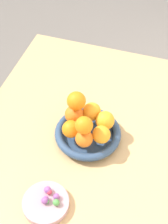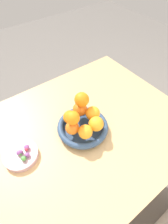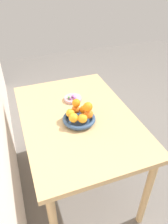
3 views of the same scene
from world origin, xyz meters
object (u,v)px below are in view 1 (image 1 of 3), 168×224
(orange_5, at_px, (84,138))
(candy_ball_4, at_px, (55,202))
(candy_ball_3, at_px, (46,201))
(candy_ball_6, at_px, (56,197))
(orange_0, at_px, (101,135))
(fruit_bowl, at_px, (88,134))
(orange_7, at_px, (84,125))
(candy_ball_5, at_px, (48,190))
(orange_3, at_px, (74,114))
(dining_table, at_px, (79,167))
(orange_6, at_px, (76,101))
(orange_4, at_px, (71,129))
(candy_ball_0, at_px, (49,192))
(candy_dish, at_px, (46,203))
(candy_ball_1, at_px, (45,200))
(orange_2, at_px, (92,112))
(orange_1, at_px, (105,121))
(candy_ball_2, at_px, (46,199))

(orange_5, xyz_separation_m, candy_ball_4, (0.21, -0.02, -0.04))
(candy_ball_3, bearing_deg, candy_ball_6, 133.38)
(orange_0, bearing_deg, orange_5, -57.35)
(fruit_bowl, relative_size, orange_7, 3.96)
(candy_ball_4, distance_m, candy_ball_5, 0.05)
(orange_7, bearing_deg, orange_3, -142.25)
(dining_table, relative_size, orange_6, 17.94)
(orange_4, bearing_deg, orange_3, -171.11)
(candy_ball_0, distance_m, candy_ball_5, 0.01)
(candy_dish, height_order, candy_ball_1, candy_ball_1)
(orange_2, bearing_deg, candy_ball_4, -1.50)
(orange_1, bearing_deg, candy_ball_5, -19.42)
(orange_3, distance_m, orange_6, 0.06)
(orange_1, bearing_deg, orange_7, -29.72)
(fruit_bowl, bearing_deg, orange_7, 1.82)
(orange_5, distance_m, candy_ball_0, 0.20)
(orange_3, xyz_separation_m, candy_ball_0, (0.27, 0.01, -0.04))
(orange_6, height_order, candy_ball_1, orange_6)
(candy_ball_5, xyz_separation_m, candy_ball_6, (0.01, 0.03, -0.00))
(candy_ball_6, bearing_deg, candy_dish, -53.61)
(orange_6, bearing_deg, candy_ball_5, 0.31)
(candy_ball_5, bearing_deg, dining_table, 167.82)
(dining_table, height_order, orange_7, orange_7)
(orange_4, relative_size, candy_ball_3, 3.71)
(candy_ball_4, bearing_deg, orange_5, 175.32)
(orange_1, height_order, orange_3, same)
(orange_5, height_order, candy_ball_4, orange_5)
(fruit_bowl, relative_size, candy_ball_6, 11.75)
(fruit_bowl, distance_m, orange_4, 0.07)
(dining_table, xyz_separation_m, orange_2, (-0.12, 0.01, 0.16))
(orange_4, relative_size, orange_5, 1.03)
(orange_5, bearing_deg, orange_6, -148.22)
(orange_4, distance_m, candy_ball_5, 0.21)
(orange_6, bearing_deg, dining_table, 22.34)
(orange_5, distance_m, candy_ball_3, 0.22)
(candy_ball_2, relative_size, candy_ball_5, 0.85)
(orange_4, xyz_separation_m, candy_ball_4, (0.23, 0.03, -0.04))
(fruit_bowl, relative_size, candy_ball_4, 11.17)
(dining_table, xyz_separation_m, orange_5, (-0.01, 0.01, 0.16))
(orange_5, bearing_deg, orange_2, -175.43)
(dining_table, relative_size, orange_2, 17.68)
(orange_0, distance_m, orange_7, 0.08)
(orange_2, relative_size, candy_ball_4, 3.16)
(candy_dish, xyz_separation_m, orange_2, (-0.33, 0.04, 0.06))
(orange_7, bearing_deg, candy_ball_5, -14.58)
(candy_ball_2, distance_m, candy_ball_3, 0.01)
(orange_1, distance_m, orange_4, 0.11)
(candy_ball_1, bearing_deg, orange_4, -178.98)
(candy_ball_5, bearing_deg, orange_3, -178.21)
(orange_7, bearing_deg, candy_ball_0, -12.44)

